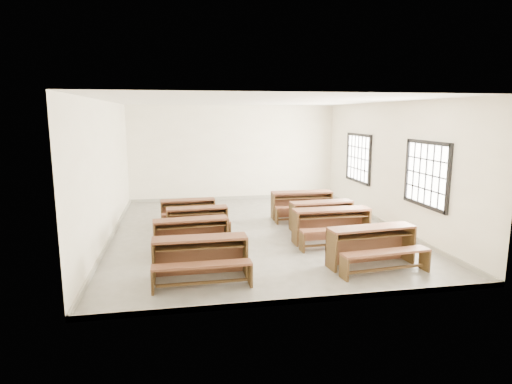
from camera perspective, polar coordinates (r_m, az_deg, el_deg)
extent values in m
plane|color=gray|center=(10.78, 0.00, -5.24)|extent=(8.50, 8.50, 0.00)
cube|color=white|center=(10.39, 0.00, 11.89)|extent=(7.00, 8.50, 0.05)
cube|color=white|center=(14.62, -3.01, 5.22)|extent=(7.00, 0.05, 3.20)
cube|color=white|center=(6.41, 6.86, -1.33)|extent=(7.00, 0.05, 3.20)
cube|color=white|center=(10.42, -19.17, 2.63)|extent=(0.05, 8.50, 3.20)
cube|color=white|center=(11.60, 17.16, 3.47)|extent=(0.05, 8.50, 3.20)
cube|color=gray|center=(14.84, -2.96, -0.75)|extent=(7.00, 0.04, 0.10)
cube|color=gray|center=(6.88, 6.59, -14.09)|extent=(7.00, 0.04, 0.10)
cube|color=gray|center=(10.72, -18.71, -5.61)|extent=(0.04, 8.50, 0.10)
cube|color=gray|center=(11.88, 16.79, -3.97)|extent=(0.04, 8.50, 0.10)
cube|color=white|center=(10.05, 21.85, 2.21)|extent=(0.02, 1.50, 1.30)
cube|color=black|center=(9.98, 22.01, 6.13)|extent=(0.06, 1.62, 0.08)
cube|color=black|center=(10.15, 21.49, -1.65)|extent=(0.06, 1.62, 0.08)
cube|color=black|center=(9.39, 24.29, 1.51)|extent=(0.06, 0.08, 1.46)
cube|color=black|center=(10.71, 19.52, 2.81)|extent=(0.06, 0.08, 1.46)
cube|color=white|center=(13.21, 13.55, 4.42)|extent=(0.02, 1.50, 1.30)
cube|color=black|center=(13.16, 13.60, 7.40)|extent=(0.06, 1.62, 0.08)
cube|color=black|center=(13.29, 13.35, 1.46)|extent=(0.06, 1.62, 0.08)
cube|color=black|center=(12.49, 14.93, 4.03)|extent=(0.06, 0.08, 1.46)
cube|color=black|center=(13.93, 12.16, 4.76)|extent=(0.06, 0.08, 1.46)
cube|color=brown|center=(7.66, -7.50, -6.13)|extent=(1.67, 0.43, 0.04)
cube|color=brown|center=(7.95, -7.52, -8.35)|extent=(1.67, 0.05, 0.71)
cube|color=#4B3519|center=(7.77, -13.51, -8.99)|extent=(0.04, 0.42, 0.71)
cube|color=#4B3519|center=(7.85, -1.43, -8.49)|extent=(0.04, 0.42, 0.71)
cube|color=#4B3519|center=(7.68, -7.46, -7.22)|extent=(1.55, 0.32, 0.02)
cube|color=brown|center=(7.27, -7.19, -9.62)|extent=(1.67, 0.31, 0.04)
cube|color=#4B3519|center=(7.35, -13.63, -11.45)|extent=(0.04, 0.29, 0.40)
cube|color=#4B3519|center=(7.43, -0.76, -10.88)|extent=(0.04, 0.29, 0.40)
cube|color=#4B3519|center=(7.38, -7.14, -11.91)|extent=(1.55, 0.06, 0.04)
cube|color=brown|center=(9.20, -8.71, -3.64)|extent=(1.60, 0.53, 0.04)
cube|color=brown|center=(9.46, -8.77, -5.48)|extent=(1.57, 0.17, 0.67)
cube|color=#4B3519|center=(9.24, -13.41, -6.02)|extent=(0.07, 0.40, 0.67)
cube|color=#4B3519|center=(9.40, -3.97, -5.48)|extent=(0.07, 0.40, 0.67)
cube|color=#4B3519|center=(9.21, -8.67, -4.50)|extent=(1.48, 0.42, 0.02)
cube|color=brown|center=(8.81, -8.29, -6.24)|extent=(1.59, 0.41, 0.04)
cube|color=#4B3519|center=(8.82, -13.25, -7.80)|extent=(0.06, 0.28, 0.37)
cube|color=#4B3519|center=(8.99, -3.35, -7.19)|extent=(0.06, 0.28, 0.37)
cube|color=#4B3519|center=(8.90, -8.24, -8.07)|extent=(1.46, 0.17, 0.04)
cube|color=brown|center=(10.51, -7.87, -2.11)|extent=(1.49, 0.44, 0.04)
cube|color=brown|center=(10.75, -7.91, -3.66)|extent=(1.47, 0.11, 0.63)
cube|color=#4B3519|center=(10.55, -11.72, -4.04)|extent=(0.06, 0.37, 0.63)
cube|color=#4B3519|center=(10.68, -3.97, -3.68)|extent=(0.06, 0.37, 0.63)
cube|color=#4B3519|center=(10.52, -7.84, -2.82)|extent=(1.38, 0.35, 0.02)
cube|color=brown|center=(10.14, -7.57, -4.17)|extent=(1.49, 0.33, 0.04)
cube|color=#4B3519|center=(10.15, -11.61, -5.42)|extent=(0.05, 0.26, 0.35)
cube|color=#4B3519|center=(10.28, -3.55, -5.01)|extent=(0.05, 0.26, 0.35)
cube|color=#4B3519|center=(10.21, -7.54, -5.68)|extent=(1.36, 0.12, 0.04)
cube|color=brown|center=(11.61, -9.09, -1.06)|extent=(1.45, 0.45, 0.04)
cube|color=brown|center=(11.83, -9.11, -2.45)|extent=(1.43, 0.13, 0.61)
cube|color=#4B3519|center=(11.64, -12.48, -2.77)|extent=(0.06, 0.36, 0.61)
cube|color=#4B3519|center=(11.75, -5.64, -2.45)|extent=(0.06, 0.36, 0.61)
cube|color=#4B3519|center=(11.61, -9.06, -1.69)|extent=(1.34, 0.35, 0.02)
cube|color=brown|center=(11.23, -8.85, -2.84)|extent=(1.45, 0.34, 0.04)
cube|color=#4B3519|center=(11.24, -12.38, -3.94)|extent=(0.05, 0.25, 0.34)
cube|color=#4B3519|center=(11.36, -5.30, -3.59)|extent=(0.05, 0.25, 0.34)
cube|color=#4B3519|center=(11.30, -8.81, -4.16)|extent=(1.33, 0.13, 0.04)
cube|color=brown|center=(8.50, 15.17, -4.62)|extent=(1.75, 0.59, 0.04)
cube|color=brown|center=(8.76, 14.40, -6.75)|extent=(1.71, 0.21, 0.73)
cube|color=#4B3519|center=(8.22, 10.00, -7.72)|extent=(0.08, 0.43, 0.73)
cube|color=#4B3519|center=(9.05, 19.61, -6.48)|extent=(0.08, 0.43, 0.73)
cube|color=#4B3519|center=(8.52, 15.19, -5.63)|extent=(1.61, 0.47, 0.02)
cube|color=brown|center=(8.17, 16.97, -7.67)|extent=(1.73, 0.47, 0.04)
cube|color=#4B3519|center=(7.83, 11.66, -9.95)|extent=(0.07, 0.30, 0.41)
cube|color=#4B3519|center=(8.70, 21.56, -8.39)|extent=(0.07, 0.30, 0.41)
cube|color=#4B3519|center=(8.27, 16.85, -9.79)|extent=(1.58, 0.21, 0.04)
cube|color=brown|center=(9.84, 10.05, -2.31)|extent=(1.76, 0.45, 0.04)
cube|color=brown|center=(10.11, 9.58, -4.25)|extent=(1.75, 0.06, 0.74)
cube|color=#4B3519|center=(9.66, 5.23, -4.82)|extent=(0.05, 0.44, 0.74)
cube|color=#4B3519|center=(10.26, 14.45, -4.22)|extent=(0.05, 0.44, 0.74)
cube|color=#4B3519|center=(9.85, 10.07, -3.20)|extent=(1.62, 0.34, 0.02)
cube|color=brown|center=(9.43, 11.16, -4.94)|extent=(1.75, 0.32, 0.04)
cube|color=#4B3519|center=(9.22, 6.15, -6.65)|extent=(0.05, 0.31, 0.42)
cube|color=#4B3519|center=(9.84, 15.75, -5.89)|extent=(0.05, 0.31, 0.42)
cube|color=#4B3519|center=(9.52, 11.09, -6.85)|extent=(1.62, 0.07, 0.04)
cube|color=brown|center=(10.95, 8.74, -1.33)|extent=(1.63, 0.52, 0.04)
cube|color=brown|center=(11.19, 8.32, -2.96)|extent=(1.61, 0.16, 0.68)
cube|color=#4B3519|center=(10.75, 4.84, -3.44)|extent=(0.07, 0.40, 0.68)
cube|color=#4B3519|center=(11.35, 12.33, -2.90)|extent=(0.07, 0.40, 0.68)
cube|color=#4B3519|center=(10.96, 8.76, -2.07)|extent=(1.50, 0.41, 0.02)
cube|color=brown|center=(10.58, 9.74, -3.44)|extent=(1.62, 0.40, 0.04)
cube|color=#4B3519|center=(10.34, 5.73, -4.87)|extent=(0.06, 0.28, 0.38)
cube|color=#4B3519|center=(10.97, 13.45, -4.22)|extent=(0.06, 0.28, 0.38)
cube|color=#4B3519|center=(10.65, 9.69, -5.02)|extent=(1.49, 0.16, 0.04)
cube|color=brown|center=(12.05, 6.13, -0.01)|extent=(1.71, 0.46, 0.04)
cube|color=brown|center=(12.31, 5.86, -1.61)|extent=(1.70, 0.08, 0.72)
cube|color=#4B3519|center=(11.94, 2.25, -1.93)|extent=(0.05, 0.43, 0.72)
cube|color=#4B3519|center=(12.37, 9.80, -1.65)|extent=(0.05, 0.43, 0.72)
cube|color=#4B3519|center=(12.06, 6.14, -0.73)|extent=(1.58, 0.35, 0.02)
cube|color=brown|center=(11.62, 6.77, -2.01)|extent=(1.70, 0.34, 0.04)
cube|color=#4B3519|center=(11.48, 2.76, -3.25)|extent=(0.05, 0.30, 0.40)
cube|color=#4B3519|center=(11.92, 10.58, -2.90)|extent=(0.05, 0.30, 0.40)
cube|color=#4B3519|center=(11.69, 6.74, -3.53)|extent=(1.57, 0.09, 0.04)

